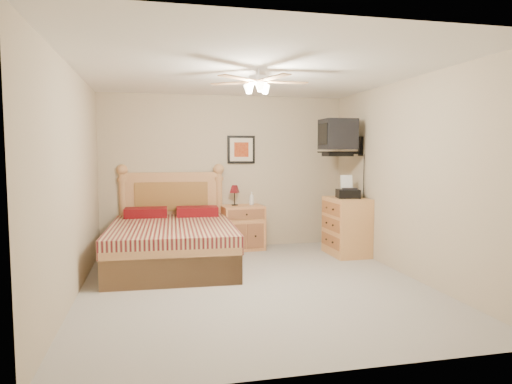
# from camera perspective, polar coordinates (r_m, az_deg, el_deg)

# --- Properties ---
(floor) EXTENTS (4.50, 4.50, 0.00)m
(floor) POSITION_cam_1_polar(r_m,az_deg,el_deg) (5.56, -0.22, -11.49)
(floor) COLOR gray
(floor) RESTS_ON ground
(ceiling) EXTENTS (4.00, 4.50, 0.04)m
(ceiling) POSITION_cam_1_polar(r_m,az_deg,el_deg) (5.41, -0.23, 14.81)
(ceiling) COLOR white
(ceiling) RESTS_ON ground
(wall_back) EXTENTS (4.00, 0.04, 2.50)m
(wall_back) POSITION_cam_1_polar(r_m,az_deg,el_deg) (7.55, -3.90, 2.50)
(wall_back) COLOR tan
(wall_back) RESTS_ON ground
(wall_front) EXTENTS (4.00, 0.04, 2.50)m
(wall_front) POSITION_cam_1_polar(r_m,az_deg,el_deg) (3.19, 8.50, -0.96)
(wall_front) COLOR tan
(wall_front) RESTS_ON ground
(wall_left) EXTENTS (0.04, 4.50, 2.50)m
(wall_left) POSITION_cam_1_polar(r_m,az_deg,el_deg) (5.29, -21.91, 1.08)
(wall_left) COLOR tan
(wall_left) RESTS_ON ground
(wall_right) EXTENTS (0.04, 4.50, 2.50)m
(wall_right) POSITION_cam_1_polar(r_m,az_deg,el_deg) (6.09, 18.48, 1.65)
(wall_right) COLOR tan
(wall_right) RESTS_ON ground
(bed) EXTENTS (1.72, 2.22, 1.40)m
(bed) POSITION_cam_1_polar(r_m,az_deg,el_deg) (6.39, -10.48, -3.00)
(bed) COLOR tan
(bed) RESTS_ON ground
(nightstand) EXTENTS (0.70, 0.54, 0.71)m
(nightstand) POSITION_cam_1_polar(r_m,az_deg,el_deg) (7.45, -1.72, -4.44)
(nightstand) COLOR #B66D3E
(nightstand) RESTS_ON ground
(table_lamp) EXTENTS (0.22, 0.22, 0.33)m
(table_lamp) POSITION_cam_1_polar(r_m,az_deg,el_deg) (7.42, -2.69, -0.41)
(table_lamp) COLOR #601015
(table_lamp) RESTS_ON nightstand
(lotion_bottle) EXTENTS (0.11, 0.11, 0.22)m
(lotion_bottle) POSITION_cam_1_polar(r_m,az_deg,el_deg) (7.46, -0.55, -0.81)
(lotion_bottle) COLOR white
(lotion_bottle) RESTS_ON nightstand
(framed_picture) EXTENTS (0.46, 0.04, 0.46)m
(framed_picture) POSITION_cam_1_polar(r_m,az_deg,el_deg) (7.57, -1.87, 5.31)
(framed_picture) COLOR black
(framed_picture) RESTS_ON wall_back
(dresser) EXTENTS (0.53, 0.76, 0.88)m
(dresser) POSITION_cam_1_polar(r_m,az_deg,el_deg) (7.16, 11.26, -4.23)
(dresser) COLOR tan
(dresser) RESTS_ON ground
(fax_machine) EXTENTS (0.38, 0.40, 0.34)m
(fax_machine) POSITION_cam_1_polar(r_m,az_deg,el_deg) (7.05, 11.42, 0.65)
(fax_machine) COLOR black
(fax_machine) RESTS_ON dresser
(magazine_lower) EXTENTS (0.30, 0.35, 0.03)m
(magazine_lower) POSITION_cam_1_polar(r_m,az_deg,el_deg) (7.31, 10.68, -0.43)
(magazine_lower) COLOR beige
(magazine_lower) RESTS_ON dresser
(magazine_upper) EXTENTS (0.26, 0.30, 0.02)m
(magazine_upper) POSITION_cam_1_polar(r_m,az_deg,el_deg) (7.31, 10.60, -0.24)
(magazine_upper) COLOR tan
(magazine_upper) RESTS_ON magazine_lower
(wall_tv) EXTENTS (0.56, 0.46, 0.58)m
(wall_tv) POSITION_cam_1_polar(r_m,az_deg,el_deg) (7.16, 11.30, 6.76)
(wall_tv) COLOR black
(wall_tv) RESTS_ON wall_right
(ceiling_fan) EXTENTS (1.14, 1.14, 0.28)m
(ceiling_fan) POSITION_cam_1_polar(r_m,az_deg,el_deg) (5.20, 0.26, 13.65)
(ceiling_fan) COLOR white
(ceiling_fan) RESTS_ON ceiling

